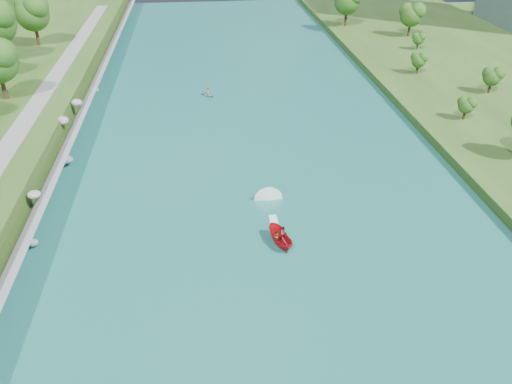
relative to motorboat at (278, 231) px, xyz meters
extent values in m
plane|color=#2D5119|center=(-1.15, -11.87, -0.83)|extent=(260.00, 260.00, 0.00)
cube|color=#1B6A65|center=(-1.15, 8.13, -0.78)|extent=(55.00, 240.00, 0.10)
cube|color=slate|center=(-27.00, 8.13, 0.97)|extent=(3.54, 236.00, 4.05)
ellipsoid|color=gray|center=(-26.40, 0.89, 0.09)|extent=(1.07, 0.89, 0.82)
ellipsoid|color=gray|center=(-27.61, 7.82, 1.91)|extent=(1.55, 1.38, 0.92)
ellipsoid|color=gray|center=(-26.38, 19.18, 0.40)|extent=(1.51, 1.40, 0.95)
ellipsoid|color=gray|center=(-28.42, 28.24, 2.30)|extent=(1.73, 1.68, 1.31)
ellipsoid|color=gray|center=(-27.67, 35.32, 2.31)|extent=(1.76, 1.46, 1.19)
ellipsoid|color=gray|center=(-26.62, 46.46, 0.35)|extent=(0.95, 1.05, 0.75)
ellipsoid|color=#214D14|center=(-41.64, 69.34, 8.85)|extent=(7.42, 7.42, 12.37)
ellipsoid|color=#214D14|center=(33.78, 25.18, 2.90)|extent=(2.67, 2.67, 4.45)
ellipsoid|color=#214D14|center=(43.68, 35.72, 3.49)|extent=(3.38, 3.38, 5.63)
ellipsoid|color=#214D14|center=(34.95, 47.27, 3.24)|extent=(3.08, 3.08, 5.13)
ellipsoid|color=#214D14|center=(41.37, 63.09, 2.89)|extent=(2.66, 2.66, 4.44)
ellipsoid|color=#214D14|center=(43.68, 74.23, 5.31)|extent=(5.57, 5.57, 9.28)
ellipsoid|color=#214D14|center=(31.10, 86.04, 6.47)|extent=(6.96, 6.96, 11.60)
imported|color=#B70E15|center=(-0.01, -1.35, 0.12)|extent=(2.79, 4.67, 1.69)
imported|color=#66605B|center=(-0.41, -1.75, 0.40)|extent=(0.61, 0.43, 1.56)
imported|color=#66605B|center=(0.49, -0.85, 0.38)|extent=(0.78, 0.63, 1.51)
cube|color=white|center=(-0.01, 1.65, -0.70)|extent=(0.90, 5.00, 0.06)
imported|color=#919499|center=(-6.20, 43.76, -0.44)|extent=(3.28, 3.37, 0.57)
imported|color=#66605B|center=(-6.20, 43.76, 0.15)|extent=(0.72, 0.60, 1.25)
camera|label=1|loc=(-7.61, -43.93, 33.01)|focal=35.00mm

